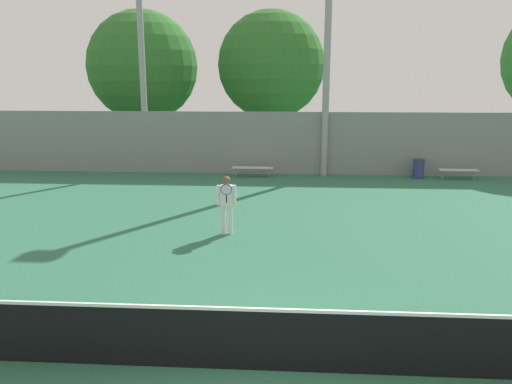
% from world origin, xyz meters
% --- Properties ---
extents(ground_plane, '(100.00, 100.00, 0.00)m').
position_xyz_m(ground_plane, '(0.00, 0.00, 0.00)').
color(ground_plane, '#2D6B4C').
extents(tennis_net, '(11.35, 0.09, 1.00)m').
position_xyz_m(tennis_net, '(0.00, 0.00, 0.51)').
color(tennis_net, black).
rests_on(tennis_net, ground_plane).
extents(tennis_player, '(0.54, 0.43, 1.66)m').
position_xyz_m(tennis_player, '(-1.48, 6.67, 0.94)').
color(tennis_player, silver).
rests_on(tennis_player, ground_plane).
extents(bench_courtside_near, '(1.66, 0.40, 0.43)m').
position_xyz_m(bench_courtside_near, '(7.60, 15.21, 0.39)').
color(bench_courtside_near, silver).
rests_on(bench_courtside_near, ground_plane).
extents(bench_courtside_far, '(1.84, 0.40, 0.43)m').
position_xyz_m(bench_courtside_far, '(-1.38, 15.21, 0.39)').
color(bench_courtside_far, silver).
rests_on(bench_courtside_far, ground_plane).
extents(light_pole_near_left, '(0.90, 0.60, 11.28)m').
position_xyz_m(light_pole_near_left, '(1.83, 15.87, 6.24)').
color(light_pole_near_left, '#939399').
rests_on(light_pole_near_left, ground_plane).
extents(light_pole_center_back, '(0.90, 0.60, 9.55)m').
position_xyz_m(light_pole_center_back, '(-6.44, 16.17, 5.45)').
color(light_pole_center_back, '#939399').
rests_on(light_pole_center_back, ground_plane).
extents(trash_bin, '(0.51, 0.51, 0.84)m').
position_xyz_m(trash_bin, '(5.93, 15.35, 0.42)').
color(trash_bin, navy).
rests_on(trash_bin, ground_plane).
extents(back_fence, '(33.92, 0.06, 2.84)m').
position_xyz_m(back_fence, '(0.00, 15.99, 1.42)').
color(back_fence, gray).
rests_on(back_fence, ground_plane).
extents(tree_green_broad, '(6.15, 6.15, 8.15)m').
position_xyz_m(tree_green_broad, '(-0.85, 22.88, 5.07)').
color(tree_green_broad, brown).
rests_on(tree_green_broad, ground_plane).
extents(tree_dark_dense, '(6.33, 6.33, 8.16)m').
position_xyz_m(tree_dark_dense, '(-8.25, 22.47, 4.99)').
color(tree_dark_dense, brown).
rests_on(tree_dark_dense, ground_plane).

